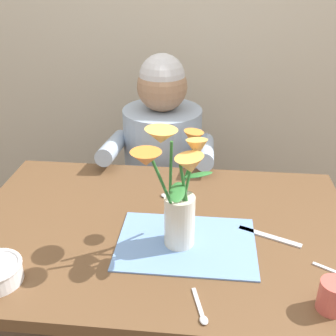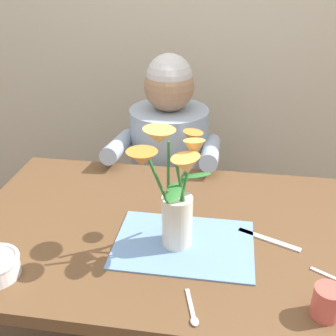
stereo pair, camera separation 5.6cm
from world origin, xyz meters
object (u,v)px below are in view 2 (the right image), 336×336
at_px(flower_vase, 175,189).
at_px(dinner_knife, 269,240).
at_px(ceramic_mug, 328,302).
at_px(seated_person, 169,179).

height_order(flower_vase, dinner_knife, flower_vase).
height_order(flower_vase, ceramic_mug, flower_vase).
xyz_separation_m(seated_person, ceramic_mug, (0.51, -0.90, 0.22)).
relative_size(seated_person, ceramic_mug, 12.20).
bearing_deg(flower_vase, ceramic_mug, -28.08).
height_order(seated_person, ceramic_mug, seated_person).
bearing_deg(seated_person, dinner_knife, -58.38).
xyz_separation_m(flower_vase, dinner_knife, (0.27, 0.06, -0.19)).
relative_size(seated_person, flower_vase, 3.25).
bearing_deg(dinner_knife, seated_person, 145.03).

